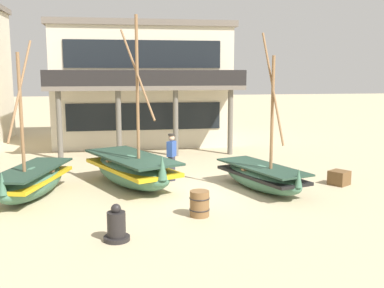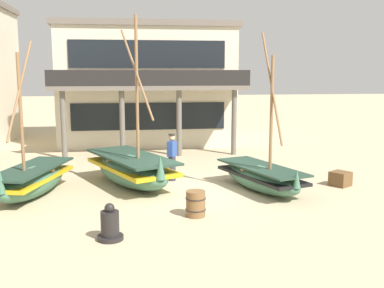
{
  "view_description": "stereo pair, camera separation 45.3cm",
  "coord_description": "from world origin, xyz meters",
  "px_view_note": "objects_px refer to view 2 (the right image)",
  "views": [
    {
      "loc": [
        -2.55,
        -14.23,
        3.86
      ],
      "look_at": [
        0.0,
        1.0,
        1.4
      ],
      "focal_mm": 42.8,
      "sensor_mm": 36.0,
      "label": 1
    },
    {
      "loc": [
        -2.1,
        -14.3,
        3.86
      ],
      "look_at": [
        0.0,
        1.0,
        1.4
      ],
      "focal_mm": 42.8,
      "sensor_mm": 36.0,
      "label": 2
    }
  ],
  "objects_px": {
    "fisherman_by_hull": "(172,158)",
    "harbor_building_main": "(146,84)",
    "wooden_barrel": "(196,204)",
    "fishing_boat_far_right": "(32,180)",
    "capstan_winch": "(110,226)",
    "cargo_crate": "(340,179)",
    "fishing_boat_centre_large": "(132,169)",
    "fishing_boat_near_left": "(262,177)"
  },
  "relations": [
    {
      "from": "fishing_boat_far_right",
      "to": "capstan_winch",
      "type": "height_order",
      "value": "fishing_boat_far_right"
    },
    {
      "from": "capstan_winch",
      "to": "wooden_barrel",
      "type": "bearing_deg",
      "value": 33.15
    },
    {
      "from": "fishing_boat_near_left",
      "to": "harbor_building_main",
      "type": "relative_size",
      "value": 0.54
    },
    {
      "from": "fishing_boat_near_left",
      "to": "capstan_winch",
      "type": "distance_m",
      "value": 6.06
    },
    {
      "from": "capstan_winch",
      "to": "harbor_building_main",
      "type": "bearing_deg",
      "value": 84.57
    },
    {
      "from": "wooden_barrel",
      "to": "harbor_building_main",
      "type": "xyz_separation_m",
      "value": [
        -0.75,
        13.9,
        2.83
      ]
    },
    {
      "from": "capstan_winch",
      "to": "cargo_crate",
      "type": "height_order",
      "value": "capstan_winch"
    },
    {
      "from": "fishing_boat_near_left",
      "to": "wooden_barrel",
      "type": "distance_m",
      "value": 3.45
    },
    {
      "from": "fisherman_by_hull",
      "to": "capstan_winch",
      "type": "distance_m",
      "value": 5.96
    },
    {
      "from": "fishing_boat_far_right",
      "to": "capstan_winch",
      "type": "distance_m",
      "value": 4.87
    },
    {
      "from": "fishing_boat_near_left",
      "to": "cargo_crate",
      "type": "xyz_separation_m",
      "value": [
        2.85,
        0.26,
        -0.23
      ]
    },
    {
      "from": "fishing_boat_far_right",
      "to": "harbor_building_main",
      "type": "distance_m",
      "value": 12.19
    },
    {
      "from": "fishing_boat_centre_large",
      "to": "wooden_barrel",
      "type": "height_order",
      "value": "fishing_boat_centre_large"
    },
    {
      "from": "fishing_boat_centre_large",
      "to": "harbor_building_main",
      "type": "xyz_separation_m",
      "value": [
        0.92,
        10.31,
        2.59
      ]
    },
    {
      "from": "fishing_boat_far_right",
      "to": "capstan_winch",
      "type": "relative_size",
      "value": 5.48
    },
    {
      "from": "harbor_building_main",
      "to": "capstan_winch",
      "type": "bearing_deg",
      "value": -95.43
    },
    {
      "from": "fishing_boat_centre_large",
      "to": "harbor_building_main",
      "type": "distance_m",
      "value": 10.67
    },
    {
      "from": "fishing_boat_far_right",
      "to": "fisherman_by_hull",
      "type": "xyz_separation_m",
      "value": [
        4.52,
        1.47,
        0.31
      ]
    },
    {
      "from": "fishing_boat_centre_large",
      "to": "wooden_barrel",
      "type": "xyz_separation_m",
      "value": [
        1.67,
        -3.59,
        -0.24
      ]
    },
    {
      "from": "fishing_boat_near_left",
      "to": "cargo_crate",
      "type": "bearing_deg",
      "value": 5.17
    },
    {
      "from": "capstan_winch",
      "to": "wooden_barrel",
      "type": "relative_size",
      "value": 1.25
    },
    {
      "from": "fishing_boat_near_left",
      "to": "fishing_boat_centre_large",
      "type": "distance_m",
      "value": 4.36
    },
    {
      "from": "cargo_crate",
      "to": "capstan_winch",
      "type": "bearing_deg",
      "value": -151.82
    },
    {
      "from": "fishing_boat_near_left",
      "to": "cargo_crate",
      "type": "distance_m",
      "value": 2.87
    },
    {
      "from": "fisherman_by_hull",
      "to": "wooden_barrel",
      "type": "bearing_deg",
      "value": -86.68
    },
    {
      "from": "fishing_boat_near_left",
      "to": "fisherman_by_hull",
      "type": "bearing_deg",
      "value": 146.65
    },
    {
      "from": "cargo_crate",
      "to": "fishing_boat_centre_large",
      "type": "bearing_deg",
      "value": 172.07
    },
    {
      "from": "fishing_boat_near_left",
      "to": "capstan_winch",
      "type": "xyz_separation_m",
      "value": [
        -4.72,
        -3.8,
        -0.13
      ]
    },
    {
      "from": "cargo_crate",
      "to": "fishing_boat_near_left",
      "type": "bearing_deg",
      "value": -174.83
    },
    {
      "from": "fisherman_by_hull",
      "to": "harbor_building_main",
      "type": "bearing_deg",
      "value": 93.0
    },
    {
      "from": "cargo_crate",
      "to": "harbor_building_main",
      "type": "bearing_deg",
      "value": 118.43
    },
    {
      "from": "fisherman_by_hull",
      "to": "wooden_barrel",
      "type": "distance_m",
      "value": 4.2
    },
    {
      "from": "wooden_barrel",
      "to": "capstan_winch",
      "type": "bearing_deg",
      "value": -146.85
    },
    {
      "from": "wooden_barrel",
      "to": "fishing_boat_near_left",
      "type": "bearing_deg",
      "value": 43.12
    },
    {
      "from": "capstan_winch",
      "to": "harbor_building_main",
      "type": "relative_size",
      "value": 0.09
    },
    {
      "from": "fishing_boat_centre_large",
      "to": "harbor_building_main",
      "type": "bearing_deg",
      "value": 84.93
    },
    {
      "from": "capstan_winch",
      "to": "harbor_building_main",
      "type": "distance_m",
      "value": 15.67
    },
    {
      "from": "fishing_boat_centre_large",
      "to": "cargo_crate",
      "type": "xyz_separation_m",
      "value": [
        7.03,
        -0.98,
        -0.35
      ]
    },
    {
      "from": "capstan_winch",
      "to": "cargo_crate",
      "type": "bearing_deg",
      "value": 28.18
    },
    {
      "from": "fisherman_by_hull",
      "to": "wooden_barrel",
      "type": "xyz_separation_m",
      "value": [
        0.24,
        -4.17,
        -0.48
      ]
    },
    {
      "from": "fisherman_by_hull",
      "to": "harbor_building_main",
      "type": "relative_size",
      "value": 0.18
    },
    {
      "from": "fishing_boat_centre_large",
      "to": "wooden_barrel",
      "type": "relative_size",
      "value": 8.02
    }
  ]
}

